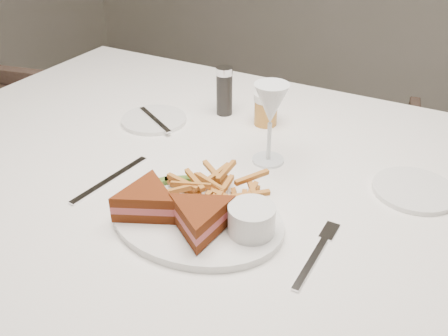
% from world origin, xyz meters
% --- Properties ---
extents(table, '(1.65, 1.14, 0.75)m').
position_xyz_m(table, '(-0.04, 0.30, 0.38)').
color(table, white).
rests_on(table, ground).
extents(chair_far, '(0.68, 0.65, 0.58)m').
position_xyz_m(chair_far, '(-0.10, 1.17, 0.29)').
color(chair_far, '#4F3B31').
rests_on(chair_far, ground).
extents(table_setting, '(0.78, 0.60, 0.18)m').
position_xyz_m(table_setting, '(-0.04, 0.23, 0.79)').
color(table_setting, white).
rests_on(table_setting, table).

